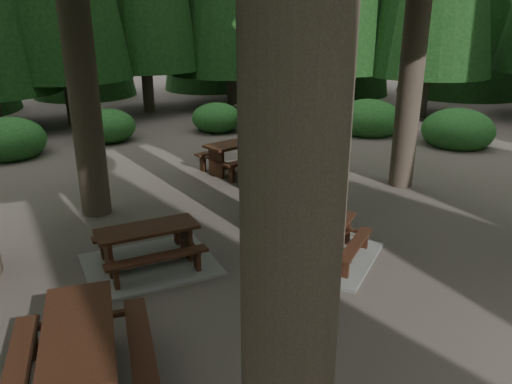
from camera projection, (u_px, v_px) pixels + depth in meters
ground at (294, 280)px, 8.43m from camera, size 80.00×80.00×0.00m
picnic_table_a at (327, 247)px, 9.11m from camera, size 2.50×2.34×0.67m
picnic_table_b at (80, 350)px, 5.77m from camera, size 2.24×2.47×0.88m
picnic_table_c at (149, 253)px, 8.81m from camera, size 2.54×2.24×0.75m
picnic_table_d at (239, 152)px, 14.01m from camera, size 2.04×1.69×0.85m
shrub_ring at (296, 233)px, 9.25m from camera, size 23.86×24.64×1.49m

